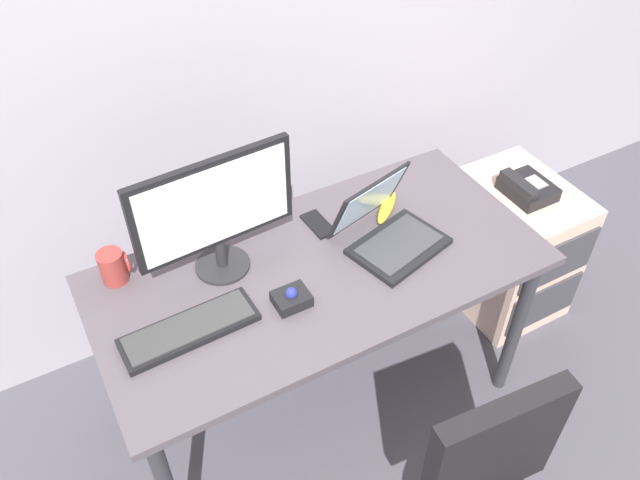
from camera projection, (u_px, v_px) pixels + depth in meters
name	position (u px, v px, depth m)	size (l,w,h in m)	color
ground_plane	(320.00, 397.00, 2.62)	(8.00, 8.00, 0.00)	#494752
desk	(320.00, 284.00, 2.16)	(1.49, 0.72, 0.76)	#4E464D
file_cabinet	(509.00, 246.00, 2.83)	(0.42, 0.53, 0.62)	beige
desk_phone	(527.00, 188.00, 2.58)	(0.17, 0.20, 0.09)	black
monitor_main	(215.00, 210.00, 1.94)	(0.53, 0.18, 0.42)	#262628
keyboard	(189.00, 329.00, 1.90)	(0.41, 0.15, 0.03)	black
laptop	(388.00, 229.00, 2.16)	(0.38, 0.37, 0.23)	black
trackball_mouse	(292.00, 298.00, 1.97)	(0.11, 0.09, 0.07)	black
coffee_mug	(114.00, 266.00, 2.03)	(0.09, 0.08, 0.11)	maroon
cell_phone	(318.00, 224.00, 2.25)	(0.07, 0.14, 0.01)	black
banana	(387.00, 207.00, 2.30)	(0.19, 0.04, 0.04)	yellow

